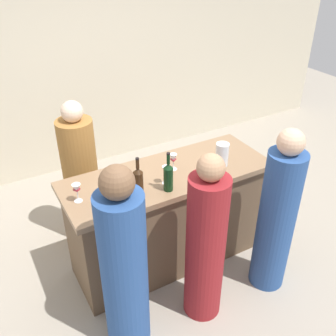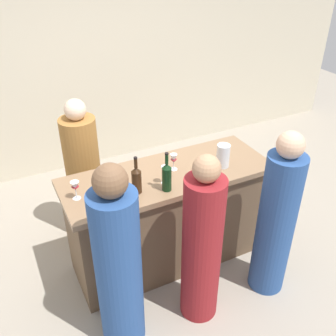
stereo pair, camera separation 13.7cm
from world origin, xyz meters
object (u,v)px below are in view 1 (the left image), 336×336
wine_bottle_leftmost_amber_brown (106,192)px  wine_glass_near_center (77,189)px  person_center_guest (124,269)px  person_left_guest (205,246)px  wine_bottle_center_dark_green (168,176)px  wine_glass_near_left (166,172)px  wine_bottle_second_left_amber_brown (138,180)px  person_server_behind (81,178)px  person_right_guest (277,218)px  wine_glass_near_right (173,159)px  water_pitcher (222,154)px

wine_bottle_leftmost_amber_brown → wine_glass_near_center: (-0.18, 0.15, -0.00)m
person_center_guest → wine_glass_near_center: bearing=32.6°
person_left_guest → person_center_guest: person_center_guest is taller
wine_bottle_center_dark_green → person_center_guest: size_ratio=0.21×
wine_glass_near_left → person_center_guest: bearing=-141.5°
wine_bottle_center_dark_green → person_left_guest: (0.08, -0.44, -0.42)m
wine_bottle_second_left_amber_brown → wine_bottle_center_dark_green: wine_bottle_center_dark_green is taller
wine_bottle_second_left_amber_brown → person_server_behind: bearing=103.7°
wine_bottle_second_left_amber_brown → person_left_guest: bearing=-59.0°
wine_bottle_center_dark_green → person_center_guest: 0.79m
wine_bottle_second_left_amber_brown → person_left_guest: 0.73m
wine_bottle_center_dark_green → person_right_guest: person_right_guest is taller
wine_glass_near_right → person_server_behind: bearing=131.6°
wine_glass_near_right → person_left_guest: person_left_guest is taller
wine_bottle_second_left_amber_brown → person_server_behind: (-0.22, 0.89, -0.42)m
wine_bottle_leftmost_amber_brown → wine_glass_near_left: (0.53, 0.03, -0.00)m
wine_bottle_center_dark_green → wine_glass_near_left: size_ratio=2.09×
wine_glass_near_left → wine_glass_near_center: size_ratio=1.04×
wine_bottle_center_dark_green → wine_glass_near_center: bearing=163.2°
wine_glass_near_right → person_center_guest: person_center_guest is taller
wine_glass_near_left → person_right_guest: person_right_guest is taller
wine_bottle_second_left_amber_brown → person_center_guest: 0.69m
wine_glass_near_right → person_server_behind: person_server_behind is taller
wine_glass_near_center → person_server_behind: size_ratio=0.10×
person_left_guest → wine_bottle_center_dark_green: bearing=5.9°
person_right_guest → wine_glass_near_center: bearing=70.6°
wine_bottle_center_dark_green → wine_glass_near_left: (0.03, 0.09, -0.02)m
water_pitcher → person_server_behind: (-1.04, 0.85, -0.41)m
person_left_guest → person_right_guest: person_right_guest is taller
wine_bottle_leftmost_amber_brown → water_pitcher: size_ratio=1.43×
wine_bottle_center_dark_green → wine_glass_near_right: (0.19, 0.25, -0.03)m
wine_bottle_center_dark_green → person_right_guest: (0.78, -0.47, -0.40)m
wine_glass_near_center → person_center_guest: 0.70m
wine_bottle_leftmost_amber_brown → water_pitcher: wine_bottle_leftmost_amber_brown is taller
wine_glass_near_right → person_center_guest: bearing=-140.1°
person_left_guest → person_center_guest: size_ratio=0.95×
person_left_guest → wine_glass_near_left: bearing=1.1°
wine_glass_near_left → person_left_guest: person_left_guest is taller
water_pitcher → person_right_guest: bearing=-73.0°
person_server_behind → person_center_guest: bearing=-19.1°
person_center_guest → person_server_behind: bearing=16.9°
person_right_guest → person_server_behind: 1.88m
wine_bottle_second_left_amber_brown → water_pitcher: 0.83m
wine_bottle_second_left_amber_brown → wine_bottle_center_dark_green: 0.24m
person_server_behind → wine_bottle_leftmost_amber_brown: bearing=-17.2°
wine_glass_near_center → water_pitcher: (1.28, -0.10, -0.00)m
person_right_guest → water_pitcher: bearing=22.3°
wine_bottle_leftmost_amber_brown → water_pitcher: (1.10, 0.05, -0.01)m
wine_bottle_second_left_amber_brown → person_right_guest: 1.21m
wine_glass_near_right → person_server_behind: 1.03m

